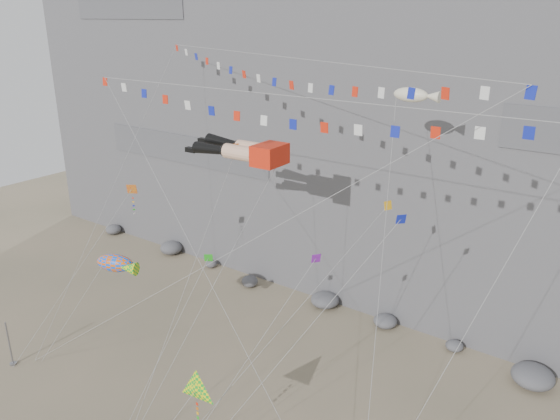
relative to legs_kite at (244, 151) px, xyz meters
The scene contains 16 objects.
ground 17.94m from the legs_kite, 80.10° to the right, with size 120.00×120.00×0.00m, color gray.
cliff 26.07m from the legs_kite, 86.95° to the left, with size 80.00×28.00×50.00m, color slate.
talus_boulders 18.37m from the legs_kite, 82.20° to the left, with size 60.00×3.00×1.20m, color #5E5F63, non-canonical shape.
anchor_pole_left 23.05m from the legs_kite, 138.29° to the right, with size 0.12×0.12×3.69m, color gray.
legs_kite is the anchor object (origin of this frame).
flag_banner_upper 6.99m from the legs_kite, 12.23° to the left, with size 32.64×18.09×29.58m.
flag_banner_lower 9.64m from the legs_kite, 37.45° to the right, with size 28.98×5.57×23.69m.
harlequin_kite 10.22m from the legs_kite, 162.71° to the right, with size 4.93×10.30×16.11m.
fish_windsock 12.58m from the legs_kite, 138.25° to the right, with size 6.93×5.48×10.27m.
delta_kite 16.28m from the legs_kite, 64.36° to the right, with size 3.84×4.64×7.78m.
blimp_windsock 11.73m from the legs_kite, 23.59° to the left, with size 7.09×15.61×25.81m.
small_kite_a 0.78m from the legs_kite, behind, with size 2.79×14.76×21.64m.
small_kite_b 10.48m from the legs_kite, 25.91° to the right, with size 4.62×10.76×15.97m.
small_kite_c 8.29m from the legs_kite, 75.84° to the right, with size 1.39×9.36×13.64m.
small_kite_d 10.70m from the legs_kite, ahead, with size 7.54×15.71×21.63m.
small_kite_e 13.58m from the legs_kite, 14.46° to the right, with size 9.00×9.95×19.49m.
Camera 1 is at (22.36, -21.20, 25.16)m, focal length 35.00 mm.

